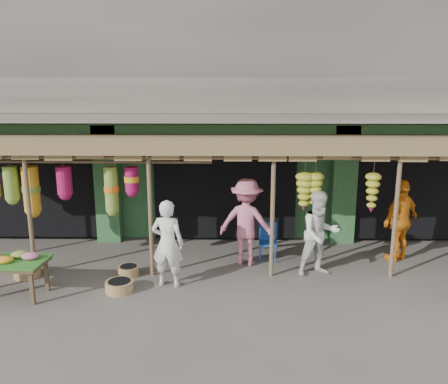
{
  "coord_description": "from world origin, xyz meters",
  "views": [
    {
      "loc": [
        0.15,
        -8.8,
        3.7
      ],
      "look_at": [
        -0.01,
        1.0,
        1.54
      ],
      "focal_mm": 35.0,
      "sensor_mm": 36.0,
      "label": 1
    }
  ],
  "objects_px": {
    "person_front": "(168,243)",
    "person_vendor": "(401,220)",
    "flower_table": "(9,262)",
    "person_right": "(320,234)",
    "person_shopper": "(247,222)",
    "blue_chair": "(268,239)"
  },
  "relations": [
    {
      "from": "person_front",
      "to": "person_right",
      "type": "bearing_deg",
      "value": -159.8
    },
    {
      "from": "person_right",
      "to": "flower_table",
      "type": "bearing_deg",
      "value": 176.02
    },
    {
      "from": "flower_table",
      "to": "blue_chair",
      "type": "distance_m",
      "value": 5.39
    },
    {
      "from": "flower_table",
      "to": "person_right",
      "type": "bearing_deg",
      "value": 13.26
    },
    {
      "from": "person_front",
      "to": "person_vendor",
      "type": "distance_m",
      "value": 5.3
    },
    {
      "from": "flower_table",
      "to": "person_front",
      "type": "bearing_deg",
      "value": 13.02
    },
    {
      "from": "person_right",
      "to": "person_vendor",
      "type": "bearing_deg",
      "value": 9.01
    },
    {
      "from": "blue_chair",
      "to": "person_vendor",
      "type": "xyz_separation_m",
      "value": [
        2.99,
        -0.03,
        0.48
      ]
    },
    {
      "from": "blue_chair",
      "to": "person_right",
      "type": "height_order",
      "value": "person_right"
    },
    {
      "from": "person_front",
      "to": "person_vendor",
      "type": "xyz_separation_m",
      "value": [
        5.09,
        1.47,
        0.07
      ]
    },
    {
      "from": "person_front",
      "to": "person_right",
      "type": "distance_m",
      "value": 3.15
    },
    {
      "from": "blue_chair",
      "to": "person_right",
      "type": "relative_size",
      "value": 0.47
    },
    {
      "from": "flower_table",
      "to": "person_right",
      "type": "relative_size",
      "value": 0.8
    },
    {
      "from": "person_vendor",
      "to": "person_shopper",
      "type": "distance_m",
      "value": 3.51
    },
    {
      "from": "person_front",
      "to": "person_vendor",
      "type": "height_order",
      "value": "person_vendor"
    },
    {
      "from": "person_right",
      "to": "person_vendor",
      "type": "height_order",
      "value": "person_vendor"
    },
    {
      "from": "person_right",
      "to": "person_vendor",
      "type": "relative_size",
      "value": 0.95
    },
    {
      "from": "blue_chair",
      "to": "person_front",
      "type": "distance_m",
      "value": 2.61
    },
    {
      "from": "person_right",
      "to": "person_shopper",
      "type": "xyz_separation_m",
      "value": [
        -1.5,
        0.58,
        0.07
      ]
    },
    {
      "from": "person_shopper",
      "to": "person_front",
      "type": "bearing_deg",
      "value": 52.97
    },
    {
      "from": "person_front",
      "to": "person_vendor",
      "type": "bearing_deg",
      "value": -154.57
    },
    {
      "from": "blue_chair",
      "to": "person_front",
      "type": "relative_size",
      "value": 0.48
    }
  ]
}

